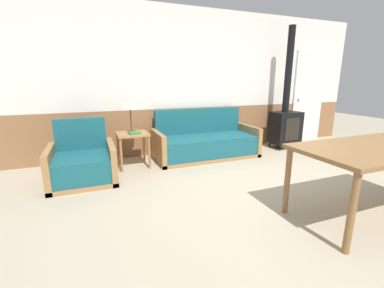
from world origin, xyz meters
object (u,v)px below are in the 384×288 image
(side_table, at_px, (133,139))
(table_lamp, at_px, (130,105))
(couch, at_px, (205,143))
(wood_stove, at_px, (286,119))
(dining_table, at_px, (382,152))
(armchair, at_px, (83,164))

(side_table, height_order, table_lamp, table_lamp)
(couch, distance_m, side_table, 1.36)
(couch, xyz_separation_m, table_lamp, (-1.34, 0.03, 0.75))
(couch, relative_size, wood_stove, 0.78)
(couch, bearing_deg, side_table, -177.39)
(couch, bearing_deg, dining_table, -73.09)
(side_table, height_order, dining_table, dining_table)
(table_lamp, bearing_deg, armchair, -148.72)
(couch, height_order, side_table, couch)
(armchair, height_order, wood_stove, wood_stove)
(table_lamp, height_order, dining_table, table_lamp)
(side_table, distance_m, wood_stove, 3.18)
(armchair, bearing_deg, side_table, 24.15)
(table_lamp, xyz_separation_m, wood_stove, (3.17, -0.02, -0.39))
(couch, bearing_deg, wood_stove, 0.16)
(armchair, bearing_deg, couch, 9.66)
(couch, height_order, dining_table, couch)
(couch, distance_m, armchair, 2.15)
(side_table, height_order, wood_stove, wood_stove)
(side_table, relative_size, wood_stove, 0.23)
(table_lamp, distance_m, wood_stove, 3.20)
(side_table, bearing_deg, wood_stove, 1.20)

